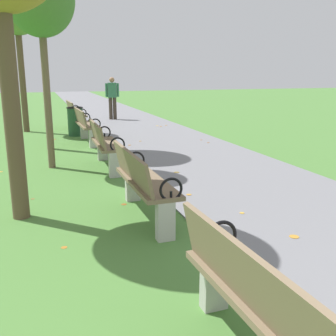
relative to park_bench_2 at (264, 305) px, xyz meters
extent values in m
cube|color=slate|center=(2.04, 15.21, -0.48)|extent=(3.08, 44.00, 0.02)
cube|color=#7A664C|center=(0.05, 0.00, -0.01)|extent=(0.50, 1.61, 0.05)
cube|color=#7A664C|center=(-0.14, 0.00, 0.21)|extent=(0.18, 1.60, 0.40)
cube|color=#B7B5AD|center=(0.03, 0.74, -0.26)|extent=(0.20, 0.13, 0.45)
torus|color=black|center=(0.09, 0.76, 0.10)|extent=(0.27, 0.04, 0.27)
cylinder|color=black|center=(0.09, 0.76, 0.02)|extent=(0.03, 0.03, 0.12)
cube|color=#7A664C|center=(0.05, 2.84, -0.01)|extent=(0.46, 1.61, 0.05)
cube|color=#7A664C|center=(-0.14, 2.84, 0.21)|extent=(0.14, 1.60, 0.40)
cube|color=#B7B5AD|center=(0.06, 2.10, -0.26)|extent=(0.20, 0.12, 0.45)
cube|color=#B7B5AD|center=(0.04, 3.58, -0.26)|extent=(0.20, 0.12, 0.45)
torus|color=black|center=(0.12, 2.08, 0.10)|extent=(0.27, 0.03, 0.27)
cylinder|color=black|center=(0.12, 2.08, 0.02)|extent=(0.03, 0.03, 0.12)
torus|color=black|center=(0.10, 3.60, 0.10)|extent=(0.27, 0.03, 0.27)
cylinder|color=black|center=(0.10, 3.60, 0.02)|extent=(0.03, 0.03, 0.12)
cube|color=#7A664C|center=(0.05, 5.70, -0.01)|extent=(0.46, 1.61, 0.05)
cube|color=#7A664C|center=(-0.14, 5.70, 0.21)|extent=(0.15, 1.60, 0.40)
cube|color=#B7B5AD|center=(0.04, 4.96, -0.26)|extent=(0.20, 0.12, 0.45)
cube|color=#B7B5AD|center=(0.06, 6.44, -0.26)|extent=(0.20, 0.12, 0.45)
torus|color=black|center=(0.10, 4.94, 0.10)|extent=(0.27, 0.03, 0.27)
cylinder|color=black|center=(0.10, 4.94, 0.02)|extent=(0.03, 0.03, 0.12)
torus|color=black|center=(0.12, 6.46, 0.10)|extent=(0.27, 0.03, 0.27)
cylinder|color=black|center=(0.12, 6.46, 0.02)|extent=(0.03, 0.03, 0.12)
cube|color=#7A664C|center=(0.05, 8.67, -0.01)|extent=(0.50, 1.62, 0.05)
cube|color=#7A664C|center=(-0.14, 8.66, 0.21)|extent=(0.18, 1.60, 0.40)
cube|color=#B7B5AD|center=(0.08, 7.93, -0.26)|extent=(0.20, 0.13, 0.45)
cube|color=#B7B5AD|center=(0.03, 9.41, -0.26)|extent=(0.20, 0.13, 0.45)
torus|color=black|center=(0.14, 7.91, 0.10)|extent=(0.27, 0.04, 0.27)
cylinder|color=black|center=(0.14, 7.91, 0.02)|extent=(0.03, 0.03, 0.12)
torus|color=black|center=(0.08, 9.43, 0.10)|extent=(0.27, 0.04, 0.27)
cylinder|color=black|center=(0.08, 9.43, 0.02)|extent=(0.03, 0.03, 0.12)
cube|color=#7A664C|center=(0.05, 11.50, -0.01)|extent=(0.50, 1.62, 0.05)
cube|color=#7A664C|center=(-0.14, 11.50, 0.21)|extent=(0.19, 1.60, 0.40)
cube|color=#B7B5AD|center=(0.08, 10.76, -0.26)|extent=(0.20, 0.13, 0.45)
cube|color=#B7B5AD|center=(0.02, 12.24, -0.26)|extent=(0.20, 0.13, 0.45)
torus|color=black|center=(0.14, 10.75, 0.10)|extent=(0.27, 0.04, 0.27)
cylinder|color=black|center=(0.14, 10.75, 0.02)|extent=(0.03, 0.03, 0.12)
torus|color=black|center=(0.08, 12.26, 0.10)|extent=(0.27, 0.04, 0.27)
cylinder|color=black|center=(0.08, 12.26, 0.02)|extent=(0.03, 0.03, 0.12)
cylinder|color=brown|center=(-1.49, 3.36, 0.92)|extent=(0.21, 0.21, 2.80)
cylinder|color=brown|center=(-0.99, 6.08, 0.86)|extent=(0.13, 0.13, 2.68)
cylinder|color=brown|center=(-0.94, 8.10, 1.17)|extent=(0.17, 0.17, 3.32)
cylinder|color=brown|center=(-1.55, 11.32, 1.10)|extent=(0.19, 0.19, 3.17)
ellipsoid|color=#5B8438|center=(-1.55, 11.32, 3.17)|extent=(1.38, 1.38, 1.52)
cylinder|color=#3D3328|center=(1.56, 13.64, -0.04)|extent=(0.14, 0.14, 0.85)
cylinder|color=#3D3328|center=(1.71, 13.61, -0.04)|extent=(0.14, 0.14, 0.85)
cube|color=#33724C|center=(1.64, 13.62, 0.66)|extent=(0.38, 0.28, 0.56)
sphere|color=#9E7051|center=(1.64, 13.62, 1.05)|extent=(0.20, 0.20, 0.20)
cylinder|color=#33724C|center=(1.42, 13.66, 0.66)|extent=(0.09, 0.09, 0.52)
cylinder|color=#33724C|center=(1.85, 13.58, 0.66)|extent=(0.09, 0.09, 0.52)
cylinder|color=#234C2D|center=(-0.15, 10.01, -0.09)|extent=(0.44, 0.44, 0.80)
torus|color=black|center=(-0.15, 10.01, 0.33)|extent=(0.48, 0.48, 0.04)
cylinder|color=brown|center=(1.18, 4.85, -0.46)|extent=(0.15, 0.15, 0.00)
cylinder|color=#BC842D|center=(1.46, 1.68, -0.46)|extent=(0.14, 0.14, 0.00)
cylinder|color=brown|center=(-1.42, 11.20, -0.48)|extent=(0.10, 0.10, 0.00)
cylinder|color=gold|center=(1.27, 2.54, -0.46)|extent=(0.07, 0.07, 0.00)
cylinder|color=#93511E|center=(3.02, 8.01, -0.46)|extent=(0.08, 0.08, 0.00)
cylinder|color=#93511E|center=(3.02, 7.56, -0.46)|extent=(0.07, 0.07, 0.00)
cylinder|color=gold|center=(2.71, 11.17, -0.46)|extent=(0.15, 0.15, 0.00)
cylinder|color=#AD6B23|center=(0.97, 7.86, -0.46)|extent=(0.10, 0.10, 0.00)
cylinder|color=#93511E|center=(-0.12, 3.44, -0.48)|extent=(0.08, 0.08, 0.00)
cylinder|color=brown|center=(0.93, 12.87, -0.46)|extent=(0.09, 0.09, 0.00)
cylinder|color=brown|center=(-1.36, 4.11, -0.48)|extent=(0.08, 0.08, 0.00)
cylinder|color=brown|center=(0.91, 6.80, -0.46)|extent=(0.07, 0.07, 0.00)
cylinder|color=#BC842D|center=(1.38, 8.35, -0.46)|extent=(0.09, 0.09, 0.00)
cylinder|color=#AD6B23|center=(-1.03, 2.25, -0.48)|extent=(0.09, 0.09, 0.00)
cylinder|color=gold|center=(0.28, 7.79, -0.48)|extent=(0.13, 0.13, 0.00)
cylinder|color=#BC842D|center=(-1.93, 6.02, -0.48)|extent=(0.08, 0.08, 0.00)
cylinder|color=#93511E|center=(-0.81, 9.53, -0.48)|extent=(0.12, 0.12, 0.00)
cylinder|color=#AD6B23|center=(3.04, 11.18, -0.46)|extent=(0.12, 0.12, 0.00)
cylinder|color=#AD6B23|center=(2.79, 11.00, -0.46)|extent=(0.10, 0.10, 0.00)
cylinder|color=#BC842D|center=(0.90, 3.51, -0.46)|extent=(0.11, 0.11, 0.00)
cylinder|color=gold|center=(-1.91, 9.55, -0.48)|extent=(0.14, 0.14, 0.00)
camera|label=1|loc=(-1.20, -1.79, 1.35)|focal=42.01mm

